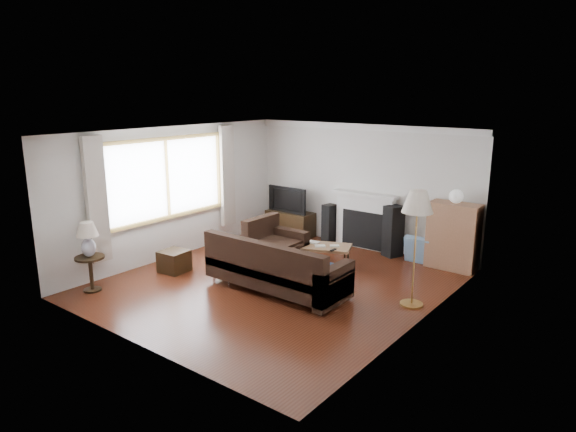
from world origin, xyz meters
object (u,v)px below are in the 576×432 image
Objects in this scene: floor_lamp at (415,249)px; side_table at (91,274)px; coffee_table at (322,256)px; bookshelf at (453,236)px; tv_stand at (290,223)px; sectional_sofa at (277,266)px.

side_table is at bearing -148.86° from floor_lamp.
floor_lamp is (2.06, -0.64, 0.68)m from coffee_table.
coffee_table is 2.26m from floor_lamp.
tv_stand is at bearing -179.48° from bookshelf.
coffee_table is (1.74, -1.30, -0.07)m from tv_stand.
coffee_table is (-1.91, -1.34, -0.40)m from bookshelf.
bookshelf is 3.32m from sectional_sofa.
side_table is (-0.53, -4.56, 0.02)m from tv_stand.
sectional_sofa is 4.45× the size of side_table.
sectional_sofa is 1.46× the size of floor_lamp.
tv_stand is 0.89× the size of bookshelf.
floor_lamp is (1.98, 0.78, 0.47)m from sectional_sofa.
sectional_sofa is 2.98m from side_table.
floor_lamp is at bearing -85.87° from bookshelf.
side_table is at bearing -96.61° from tv_stand.
tv_stand is 0.42× the size of sectional_sofa.
tv_stand is 4.59m from side_table.
coffee_table is at bearing -36.89° from tv_stand.
tv_stand is 1.05× the size of coffee_table.
tv_stand is 3.28m from sectional_sofa.
tv_stand is at bearing 152.83° from floor_lamp.
tv_stand is 1.87× the size of side_table.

